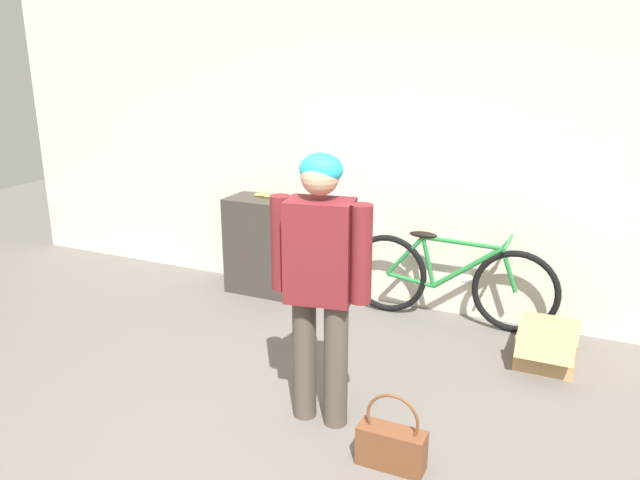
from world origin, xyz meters
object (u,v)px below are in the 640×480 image
Objects in this scene: handbag at (391,445)px; cardboard_box at (547,345)px; banana at (268,196)px; bicycle at (449,280)px; person at (320,269)px.

handbag reaches higher than cardboard_box.
banana is at bearing 170.61° from cardboard_box.
banana is at bearing 178.28° from bicycle.
handbag is 0.76× the size of cardboard_box.
banana is (-1.27, 1.69, -0.07)m from person.
bicycle reaches higher than handbag.
bicycle is 3.00× the size of cardboard_box.
handbag is (0.18, -1.91, -0.22)m from bicycle.
banana reaches higher than handbag.
bicycle is at bearing -0.55° from banana.
person is at bearing -102.67° from bicycle.
banana is 0.68× the size of handbag.
handbag is at bearing -85.87° from bicycle.
banana is (-1.61, 0.02, 0.51)m from bicycle.
handbag is at bearing -35.60° from person.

